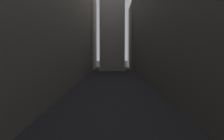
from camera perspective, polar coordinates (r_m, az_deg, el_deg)
ground_plane at (r=40.60m, az=-0.15°, el=-3.15°), size 264.00×264.00×0.00m
building_block_left at (r=44.82m, az=-17.72°, el=11.77°), size 15.48×108.00×22.54m
building_block_right at (r=44.63m, az=17.22°, el=9.98°), size 15.25×108.00×19.72m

